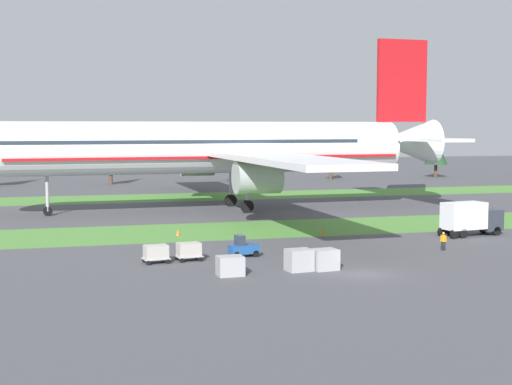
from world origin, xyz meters
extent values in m
plane|color=#47474C|center=(0.00, 0.00, 0.00)|extent=(400.00, 400.00, 0.00)
cube|color=#4C8438|center=(0.00, 26.47, 0.00)|extent=(320.00, 13.80, 0.01)
cube|color=#4C8438|center=(0.00, 66.07, 0.00)|extent=(320.00, 13.80, 0.01)
cylinder|color=silver|center=(-3.12, 46.27, 8.63)|extent=(54.69, 8.88, 7.05)
cone|color=silver|center=(26.76, 47.28, 9.16)|extent=(9.52, 7.01, 6.70)
cube|color=red|center=(-3.12, 46.27, 7.40)|extent=(53.37, 8.98, 0.36)
cube|color=#283342|center=(-6.44, 46.16, 9.52)|extent=(48.05, 8.73, 0.44)
cube|color=silver|center=(0.93, 24.60, 7.93)|extent=(9.86, 36.82, 0.63)
cylinder|color=#A3A3A8|center=(-0.55, 30.03, 5.61)|extent=(5.44, 4.05, 3.88)
cube|color=silver|center=(-0.53, 68.17, 7.93)|extent=(9.86, 36.82, 0.63)
cylinder|color=#A3A3A8|center=(-1.65, 62.64, 5.61)|extent=(5.44, 4.05, 3.88)
cube|color=silver|center=(26.39, 38.50, 9.69)|extent=(5.28, 13.44, 0.44)
cube|color=silver|center=(25.80, 56.01, 9.69)|extent=(5.28, 13.44, 0.44)
cube|color=red|center=(26.10, 47.25, 18.15)|extent=(7.80, 1.02, 11.98)
cylinder|color=#A3A3A8|center=(-24.37, 45.55, 4.09)|extent=(0.44, 0.44, 6.98)
cylinder|color=black|center=(-24.37, 45.55, 0.60)|extent=(1.21, 0.46, 1.20)
cylinder|color=#A3A3A8|center=(1.34, 42.19, 4.21)|extent=(0.44, 0.44, 6.73)
cylinder|color=black|center=(1.34, 42.19, 0.85)|extent=(1.72, 0.65, 1.70)
cylinder|color=#A3A3A8|center=(1.06, 50.64, 4.21)|extent=(0.44, 0.44, 6.73)
cylinder|color=black|center=(1.06, 50.64, 0.85)|extent=(1.72, 0.65, 1.70)
cube|color=#1E4C8E|center=(-7.26, 9.94, 0.69)|extent=(2.75, 1.64, 0.77)
cube|color=#283342|center=(-7.65, 9.89, 1.52)|extent=(0.84, 1.18, 0.90)
cylinder|color=black|center=(-6.44, 10.61, 0.30)|extent=(0.62, 0.28, 0.60)
cylinder|color=black|center=(-6.29, 9.52, 0.30)|extent=(0.62, 0.28, 0.60)
cylinder|color=black|center=(-8.24, 10.37, 0.30)|extent=(0.62, 0.28, 0.60)
cylinder|color=black|center=(-8.09, 9.28, 0.30)|extent=(0.62, 0.28, 0.60)
cube|color=#A3A3A8|center=(-12.32, 9.25, 0.40)|extent=(2.38, 1.78, 0.10)
cube|color=#ADA89E|center=(-12.32, 9.25, 1.00)|extent=(2.10, 1.57, 1.10)
cylinder|color=black|center=(-11.58, 10.05, 0.20)|extent=(0.41, 0.17, 0.40)
cylinder|color=black|center=(-11.39, 8.68, 0.20)|extent=(0.41, 0.17, 0.40)
cylinder|color=black|center=(-13.24, 9.82, 0.20)|extent=(0.41, 0.17, 0.40)
cylinder|color=black|center=(-13.05, 8.46, 0.20)|extent=(0.41, 0.17, 0.40)
cube|color=#A3A3A8|center=(-15.19, 8.86, 0.40)|extent=(2.38, 1.78, 0.10)
cube|color=#ADA89E|center=(-15.19, 8.86, 1.00)|extent=(2.10, 1.57, 1.10)
cylinder|color=black|center=(-14.46, 9.66, 0.20)|extent=(0.41, 0.17, 0.40)
cylinder|color=black|center=(-14.27, 8.29, 0.20)|extent=(0.41, 0.17, 0.40)
cylinder|color=black|center=(-16.11, 9.43, 0.20)|extent=(0.41, 0.17, 0.40)
cylinder|color=black|center=(-15.92, 8.06, 0.20)|extent=(0.41, 0.17, 0.40)
cube|color=#2D333D|center=(21.33, 16.34, 1.58)|extent=(2.55, 2.63, 2.20)
cube|color=#283342|center=(22.37, 16.51, 2.02)|extent=(0.42, 2.05, 0.97)
cube|color=silver|center=(18.02, 15.78, 2.18)|extent=(4.82, 3.02, 2.80)
cylinder|color=black|center=(21.38, 17.36, 0.48)|extent=(1.00, 0.46, 0.96)
cylinder|color=black|center=(21.71, 15.39, 0.48)|extent=(1.00, 0.46, 0.96)
cylinder|color=black|center=(16.97, 16.62, 0.48)|extent=(1.00, 0.46, 0.96)
cylinder|color=black|center=(17.30, 14.64, 0.48)|extent=(1.00, 0.46, 0.96)
cylinder|color=black|center=(15.86, 16.43, 0.48)|extent=(1.00, 0.46, 0.96)
cylinder|color=black|center=(16.19, 14.46, 0.48)|extent=(1.00, 0.46, 0.96)
cylinder|color=black|center=(11.54, 8.19, 0.42)|extent=(0.18, 0.18, 0.85)
cylinder|color=black|center=(11.38, 8.34, 0.42)|extent=(0.18, 0.18, 0.85)
cylinder|color=orange|center=(11.46, 8.26, 1.16)|extent=(0.36, 0.36, 0.62)
sphere|color=tan|center=(11.46, 8.26, 1.62)|extent=(0.24, 0.24, 0.24)
cylinder|color=orange|center=(11.63, 8.11, 1.13)|extent=(0.10, 0.10, 0.58)
cylinder|color=orange|center=(11.29, 8.42, 1.13)|extent=(0.10, 0.10, 0.58)
cube|color=#A3A3A8|center=(-10.31, 2.17, 0.76)|extent=(2.04, 1.65, 1.52)
cube|color=#A3A3A8|center=(-2.45, 2.42, 0.84)|extent=(2.20, 1.86, 1.68)
cube|color=#A3A3A8|center=(-4.57, 2.55, 0.88)|extent=(2.19, 1.84, 1.76)
cone|color=orange|center=(-10.88, 24.16, 0.33)|extent=(0.44, 0.44, 0.66)
cone|color=orange|center=(4.26, 20.92, 0.33)|extent=(0.44, 0.44, 0.65)
cone|color=orange|center=(20.36, 20.94, 0.25)|extent=(0.44, 0.44, 0.49)
cylinder|color=#4C3823|center=(-12.80, 95.84, 1.38)|extent=(0.70, 0.70, 2.77)
cone|color=#1E4223|center=(-12.80, 95.84, 6.87)|extent=(3.84, 3.84, 8.20)
cylinder|color=#4C3823|center=(12.63, 97.50, 1.46)|extent=(0.70, 0.70, 2.92)
cone|color=#1E4223|center=(12.63, 97.50, 6.70)|extent=(5.43, 5.43, 7.56)
cylinder|color=#4C3823|center=(34.06, 96.92, 1.92)|extent=(0.70, 0.70, 3.83)
cone|color=#1E4223|center=(34.06, 96.92, 6.81)|extent=(3.85, 3.85, 5.95)
cylinder|color=#4C3823|center=(59.48, 97.45, 1.46)|extent=(0.70, 0.70, 2.93)
cone|color=#1E4223|center=(59.48, 97.45, 5.89)|extent=(5.11, 5.11, 5.92)
camera|label=1|loc=(-23.10, -52.95, 11.56)|focal=51.97mm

